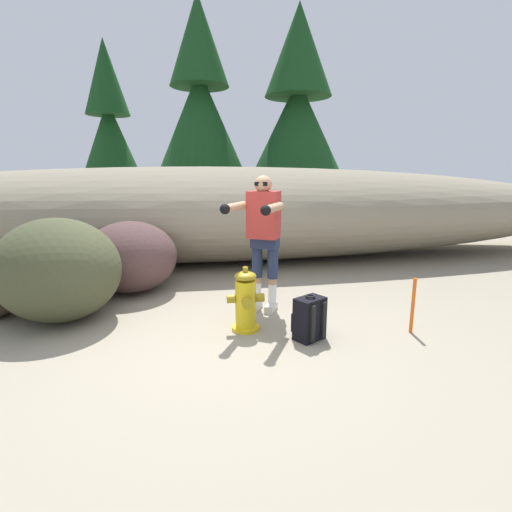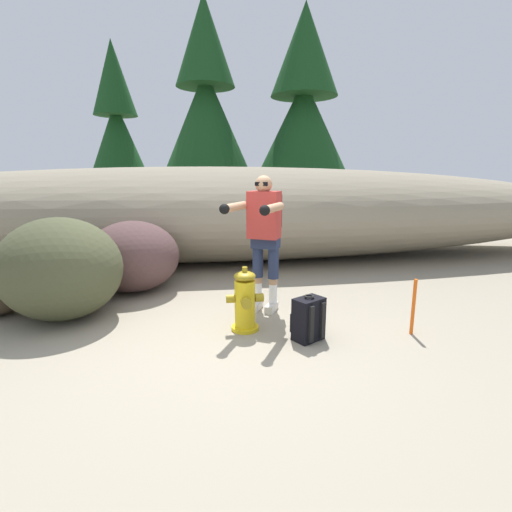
{
  "view_description": "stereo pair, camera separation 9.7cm",
  "coord_description": "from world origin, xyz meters",
  "views": [
    {
      "loc": [
        -0.22,
        -3.74,
        1.66
      ],
      "look_at": [
        0.42,
        0.41,
        0.75
      ],
      "focal_mm": 26.73,
      "sensor_mm": 36.0,
      "label": 1
    },
    {
      "loc": [
        -0.13,
        -3.76,
        1.66
      ],
      "look_at": [
        0.42,
        0.41,
        0.75
      ],
      "focal_mm": 26.73,
      "sensor_mm": 36.0,
      "label": 2
    }
  ],
  "objects": [
    {
      "name": "ground_plane",
      "position": [
        0.0,
        0.0,
        -0.02
      ],
      "size": [
        56.0,
        56.0,
        0.04
      ],
      "primitive_type": "cube",
      "color": "gray"
    },
    {
      "name": "dirt_embankment",
      "position": [
        0.0,
        3.72,
        0.9
      ],
      "size": [
        16.55,
        3.2,
        1.8
      ],
      "primitive_type": "ellipsoid",
      "color": "gray",
      "rests_on": "ground_plane"
    },
    {
      "name": "fire_hydrant",
      "position": [
        0.26,
        0.1,
        0.32
      ],
      "size": [
        0.4,
        0.35,
        0.7
      ],
      "color": "gold",
      "rests_on": "ground_plane"
    },
    {
      "name": "utility_worker",
      "position": [
        0.55,
        0.67,
        1.04
      ],
      "size": [
        0.8,
        1.04,
        1.64
      ],
      "rotation": [
        0.0,
        0.0,
        -2.05
      ],
      "color": "beige",
      "rests_on": "ground_plane"
    },
    {
      "name": "spare_backpack",
      "position": [
        0.87,
        -0.22,
        0.22
      ],
      "size": [
        0.36,
        0.36,
        0.47
      ],
      "rotation": [
        0.0,
        0.0,
        2.12
      ],
      "color": "black",
      "rests_on": "ground_plane"
    },
    {
      "name": "boulder_large",
      "position": [
        -1.18,
        1.75,
        0.51
      ],
      "size": [
        1.66,
        1.65,
        1.01
      ],
      "primitive_type": "ellipsoid",
      "rotation": [
        0.0,
        0.0,
        4.34
      ],
      "color": "#4E3635",
      "rests_on": "ground_plane"
    },
    {
      "name": "boulder_mid",
      "position": [
        -1.81,
        0.76,
        0.59
      ],
      "size": [
        1.97,
        1.96,
        1.18
      ],
      "primitive_type": "ellipsoid",
      "rotation": [
        0.0,
        0.0,
        5.52
      ],
      "color": "#41452C",
      "rests_on": "ground_plane"
    },
    {
      "name": "boulder_outlier",
      "position": [
        -2.52,
        1.79,
        0.3
      ],
      "size": [
        1.01,
        1.01,
        0.6
      ],
      "primitive_type": "ellipsoid",
      "rotation": [
        0.0,
        0.0,
        2.84
      ],
      "color": "#404639",
      "rests_on": "ground_plane"
    },
    {
      "name": "pine_tree_far_left",
      "position": [
        -3.13,
        10.6,
        3.21
      ],
      "size": [
        2.27,
        2.27,
        6.07
      ],
      "color": "#47331E",
      "rests_on": "ground_plane"
    },
    {
      "name": "pine_tree_left",
      "position": [
        -0.05,
        7.42,
        3.57
      ],
      "size": [
        2.47,
        2.47,
        6.31
      ],
      "color": "#47331E",
      "rests_on": "ground_plane"
    },
    {
      "name": "pine_tree_center",
      "position": [
        2.65,
        7.22,
        3.34
      ],
      "size": [
        2.86,
        2.86,
        6.17
      ],
      "color": "#47331E",
      "rests_on": "ground_plane"
    },
    {
      "name": "survey_stake",
      "position": [
        1.99,
        -0.24,
        0.3
      ],
      "size": [
        0.04,
        0.04,
        0.6
      ],
      "primitive_type": "cylinder",
      "color": "#E55914",
      "rests_on": "ground_plane"
    }
  ]
}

